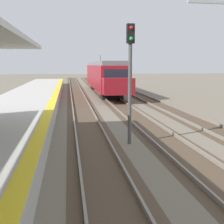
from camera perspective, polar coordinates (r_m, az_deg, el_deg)
name	(u,v)px	position (r m, az deg, el deg)	size (l,w,h in m)	color
track_pair_nearest_platform	(87,124)	(16.26, -5.28, -2.46)	(2.34, 120.00, 0.16)	#4C3D2D
track_pair_middle	(142,122)	(16.82, 6.36, -2.07)	(2.34, 120.00, 0.16)	#4C3D2D
track_pair_far_side	(194,120)	(18.02, 16.85, -1.63)	(2.34, 120.00, 0.16)	#4C3D2D
approaching_train	(104,76)	(33.82, -1.59, 7.61)	(2.93, 19.60, 4.76)	maroon
rail_signal_post	(130,72)	(11.90, 3.81, 8.33)	(0.32, 0.34, 5.20)	#4C4C4C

